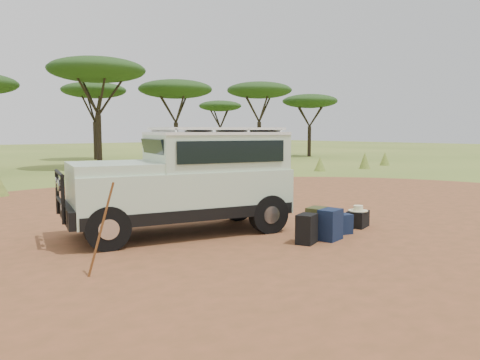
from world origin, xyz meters
TOP-DOWN VIEW (x-y plane):
  - ground at (0.00, 0.00)m, footprint 140.00×140.00m
  - dirt_clearing at (0.00, 0.00)m, footprint 23.00×23.00m
  - grass_fringe at (0.12, 8.67)m, footprint 36.60×1.60m
  - acacia_treeline at (0.75, 19.81)m, footprint 46.70×13.20m
  - safari_vehicle at (-1.35, 0.94)m, footprint 4.61×2.69m
  - walking_staff at (-3.87, -0.68)m, footprint 0.38×0.21m
  - backpack_black at (-0.21, -1.23)m, footprint 0.48×0.42m
  - backpack_navy at (0.34, -1.33)m, footprint 0.51×0.41m
  - backpack_olive at (0.39, -0.94)m, footprint 0.48×0.40m
  - duffel_navy at (0.94, -1.14)m, footprint 0.42×0.36m
  - hard_case at (1.74, -0.94)m, footprint 0.58×0.48m
  - stuff_sack at (0.25, -1.30)m, footprint 0.34×0.34m
  - safari_hat at (1.74, -0.94)m, footprint 0.41×0.41m

SIDE VIEW (x-z plane):
  - ground at x=0.00m, z-range 0.00..0.00m
  - dirt_clearing at x=0.00m, z-range 0.00..0.01m
  - stuff_sack at x=0.25m, z-range 0.00..0.27m
  - hard_case at x=1.74m, z-range 0.00..0.35m
  - duffel_navy at x=0.94m, z-range 0.00..0.40m
  - backpack_black at x=-0.21m, z-range 0.00..0.55m
  - backpack_olive at x=0.39m, z-range 0.00..0.57m
  - backpack_navy at x=0.34m, z-range 0.00..0.59m
  - safari_hat at x=1.74m, z-range 0.34..0.46m
  - grass_fringe at x=0.12m, z-range -0.05..0.85m
  - walking_staff at x=-3.87m, z-range 0.00..1.34m
  - safari_vehicle at x=-1.35m, z-range -0.04..2.08m
  - acacia_treeline at x=0.75m, z-range 1.74..8.00m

